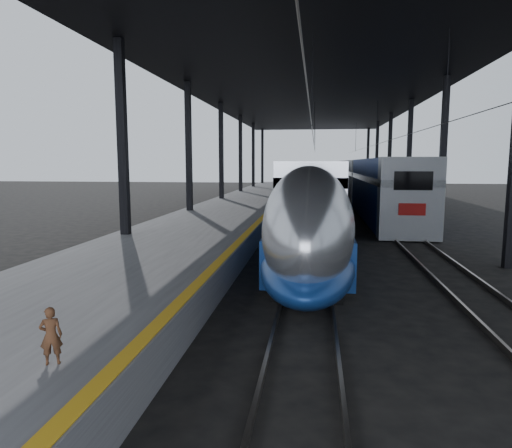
# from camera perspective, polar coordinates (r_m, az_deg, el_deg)

# --- Properties ---
(ground) EXTENTS (160.00, 160.00, 0.00)m
(ground) POSITION_cam_1_polar(r_m,az_deg,el_deg) (14.09, -1.86, -8.89)
(ground) COLOR black
(ground) RESTS_ON ground
(platform) EXTENTS (6.00, 80.00, 1.00)m
(platform) POSITION_cam_1_polar(r_m,az_deg,el_deg) (33.99, -2.23, 1.72)
(platform) COLOR #4C4C4F
(platform) RESTS_ON ground
(yellow_strip) EXTENTS (0.30, 80.00, 0.01)m
(yellow_strip) POSITION_cam_1_polar(r_m,az_deg,el_deg) (33.59, 2.49, 2.51)
(yellow_strip) COLOR #CA9113
(yellow_strip) RESTS_ON platform
(rails) EXTENTS (6.52, 80.00, 0.16)m
(rails) POSITION_cam_1_polar(r_m,az_deg,el_deg) (33.64, 11.34, 0.79)
(rails) COLOR slate
(rails) RESTS_ON ground
(canopy) EXTENTS (18.00, 75.00, 9.47)m
(canopy) POSITION_cam_1_polar(r_m,az_deg,el_deg) (33.72, 7.16, 16.30)
(canopy) COLOR black
(canopy) RESTS_ON ground
(tgv_train) EXTENTS (2.84, 65.20, 4.07)m
(tgv_train) POSITION_cam_1_polar(r_m,az_deg,el_deg) (41.56, 7.21, 4.68)
(tgv_train) COLOR #B9BBC0
(tgv_train) RESTS_ON ground
(second_train) EXTENTS (3.13, 56.05, 4.31)m
(second_train) POSITION_cam_1_polar(r_m,az_deg,el_deg) (51.09, 12.91, 5.41)
(second_train) COLOR navy
(second_train) RESTS_ON ground
(child) EXTENTS (0.38, 0.33, 0.89)m
(child) POSITION_cam_1_polar(r_m,az_deg,el_deg) (7.66, -24.26, -12.60)
(child) COLOR #4E2D1A
(child) RESTS_ON platform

